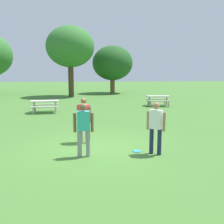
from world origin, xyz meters
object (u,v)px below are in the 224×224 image
object	(u,v)px
person_catcher	(156,125)
tree_far_right	(113,63)
frisbee	(137,151)
picnic_table_far	(158,99)
person_thrower	(84,117)
picnic_table_near	(45,104)
person_bystander	(84,126)
tree_broad_center	(70,47)

from	to	relation	value
person_catcher	tree_far_right	distance (m)	23.59
person_catcher	frisbee	size ratio (longest dim) A/B	6.35
person_catcher	picnic_table_far	world-z (taller)	person_catcher
person_thrower	frisbee	size ratio (longest dim) A/B	6.35
picnic_table_near	tree_far_right	world-z (taller)	tree_far_right
person_thrower	frisbee	xyz separation A→B (m)	(1.68, -1.29, -0.93)
picnic_table_near	picnic_table_far	size ratio (longest dim) A/B	1.00
person_thrower	frisbee	world-z (taller)	person_thrower
frisbee	person_catcher	bearing A→B (deg)	-32.05
person_thrower	picnic_table_far	xyz separation A→B (m)	(5.62, 9.63, -0.38)
picnic_table_far	tree_far_right	bearing A→B (deg)	99.59
person_thrower	person_catcher	xyz separation A→B (m)	(2.20, -1.62, 0.00)
person_thrower	person_bystander	bearing A→B (deg)	-90.73
tree_far_right	person_bystander	bearing A→B (deg)	-98.71
person_bystander	picnic_table_near	size ratio (longest dim) A/B	0.91
person_bystander	tree_far_right	distance (m)	23.80
person_thrower	tree_broad_center	xyz separation A→B (m)	(-1.23, 18.18, 4.13)
person_catcher	picnic_table_far	distance (m)	11.76
frisbee	tree_broad_center	bearing A→B (deg)	98.49
tree_broad_center	tree_far_right	distance (m)	6.18
person_catcher	picnic_table_far	xyz separation A→B (m)	(3.42, 11.24, -0.38)
person_catcher	person_bystander	xyz separation A→B (m)	(-2.22, 0.02, 0.00)
frisbee	picnic_table_far	size ratio (longest dim) A/B	0.14
frisbee	tree_broad_center	distance (m)	20.33
person_bystander	picnic_table_far	bearing A→B (deg)	63.32
person_catcher	person_bystander	distance (m)	2.22
picnic_table_far	person_bystander	bearing A→B (deg)	-116.68
frisbee	person_bystander	bearing A→B (deg)	-169.93
picnic_table_far	person_thrower	bearing A→B (deg)	-120.26
person_thrower	person_catcher	bearing A→B (deg)	-36.33
person_bystander	picnic_table_near	distance (m)	9.25
tree_far_right	person_thrower	bearing A→B (deg)	-99.28
person_bystander	tree_broad_center	size ratio (longest dim) A/B	0.23
person_bystander	frisbee	distance (m)	1.96
picnic_table_near	tree_broad_center	bearing A→B (deg)	83.72
person_bystander	tree_broad_center	xyz separation A→B (m)	(-1.21, 19.78, 4.13)
person_bystander	tree_far_right	world-z (taller)	tree_far_right
person_catcher	frisbee	bearing A→B (deg)	147.95
picnic_table_far	tree_far_right	distance (m)	12.70
person_thrower	tree_far_right	world-z (taller)	tree_far_right
frisbee	tree_broad_center	xyz separation A→B (m)	(-2.91, 19.47, 5.06)
person_catcher	picnic_table_near	bearing A→B (deg)	117.32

